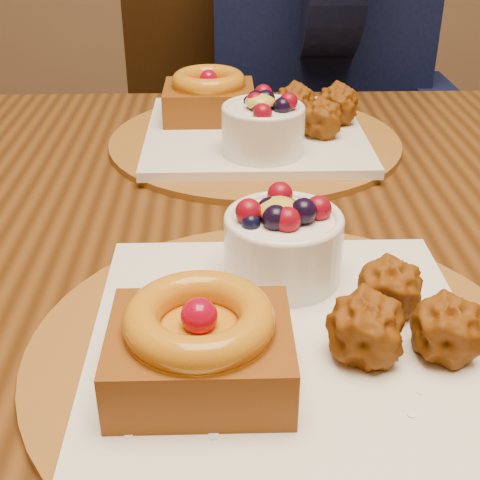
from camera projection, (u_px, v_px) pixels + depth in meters
name	position (u px, v px, depth m)	size (l,w,h in m)	color
dining_table	(264.00, 283.00, 0.73)	(1.60, 0.90, 0.76)	#391E0A
place_setting_near	(279.00, 321.00, 0.49)	(0.38, 0.38, 0.09)	brown
place_setting_far	(252.00, 124.00, 0.86)	(0.38, 0.38, 0.09)	brown
chair_far	(232.00, 189.00, 1.41)	(0.44, 0.44, 0.86)	black
diner	(320.00, 32.00, 1.20)	(0.47, 0.46, 0.76)	black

